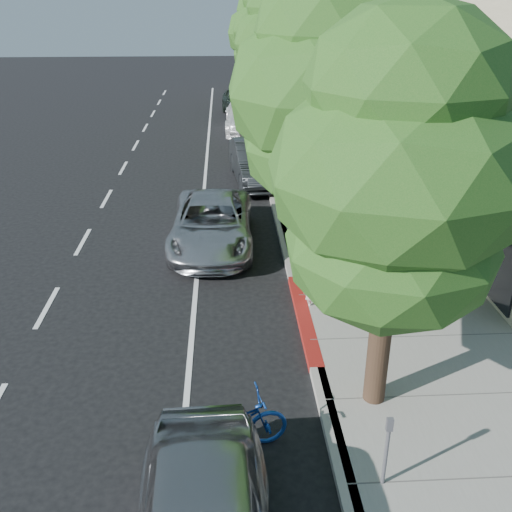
{
  "coord_description": "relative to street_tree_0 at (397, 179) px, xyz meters",
  "views": [
    {
      "loc": [
        -1.76,
        -10.36,
        7.06
      ],
      "look_at": [
        -1.08,
        1.79,
        1.35
      ],
      "focal_mm": 40.0,
      "sensor_mm": 36.0,
      "label": 1
    }
  ],
  "objects": [
    {
      "name": "bicycle",
      "position": [
        -2.7,
        -1.0,
        -3.87
      ],
      "size": [
        2.1,
        1.08,
        1.05
      ],
      "primitive_type": "imported",
      "rotation": [
        0.0,
        0.0,
        1.77
      ],
      "color": "#16419B",
      "rests_on": "ground"
    },
    {
      "name": "pedestrian",
      "position": [
        1.9,
        10.46,
        -3.34
      ],
      "size": [
        1.11,
        1.06,
        1.81
      ],
      "primitive_type": "imported",
      "rotation": [
        0.0,
        0.0,
        3.75
      ],
      "color": "black",
      "rests_on": "sidewalk"
    },
    {
      "name": "storefront_building",
      "position": [
        8.7,
        20.0,
        -0.89
      ],
      "size": [
        10.0,
        36.0,
        7.0
      ],
      "primitive_type": "cube",
      "color": "beige",
      "rests_on": "ground"
    },
    {
      "name": "cyclist",
      "position": [
        -0.65,
        3.65,
        -3.54
      ],
      "size": [
        0.41,
        0.62,
        1.7
      ],
      "primitive_type": "imported",
      "rotation": [
        0.0,
        0.0,
        1.57
      ],
      "color": "white",
      "rests_on": "ground"
    },
    {
      "name": "street_tree_2",
      "position": [
        -0.0,
        12.0,
        -0.26
      ],
      "size": [
        3.96,
        3.96,
        6.66
      ],
      "color": "black",
      "rests_on": "ground"
    },
    {
      "name": "silver_suv",
      "position": [
        -3.1,
        7.5,
        -3.68
      ],
      "size": [
        2.56,
        5.25,
        1.44
      ],
      "primitive_type": "imported",
      "rotation": [
        0.0,
        0.0,
        -0.03
      ],
      "color": "#B2B2B7",
      "rests_on": "ground"
    },
    {
      "name": "street_tree_3",
      "position": [
        -0.0,
        18.0,
        0.43
      ],
      "size": [
        4.46,
        4.46,
        7.72
      ],
      "color": "black",
      "rests_on": "ground"
    },
    {
      "name": "ground",
      "position": [
        -0.9,
        2.0,
        -4.39
      ],
      "size": [
        120.0,
        120.0,
        0.0
      ],
      "primitive_type": "plane",
      "color": "black",
      "rests_on": "ground"
    },
    {
      "name": "white_pickup",
      "position": [
        -1.4,
        23.0,
        -3.55
      ],
      "size": [
        2.5,
        5.86,
        1.68
      ],
      "primitive_type": "imported",
      "rotation": [
        0.0,
        0.0,
        -0.02
      ],
      "color": "silver",
      "rests_on": "ground"
    },
    {
      "name": "street_tree_0",
      "position": [
        0.0,
        0.0,
        0.0
      ],
      "size": [
        4.13,
        4.13,
        7.06
      ],
      "color": "black",
      "rests_on": "ground"
    },
    {
      "name": "street_tree_4",
      "position": [
        0.0,
        24.0,
        0.55
      ],
      "size": [
        4.36,
        4.36,
        7.85
      ],
      "color": "black",
      "rests_on": "ground"
    },
    {
      "name": "curb_red_segment",
      "position": [
        -0.9,
        3.0,
        -4.32
      ],
      "size": [
        0.32,
        4.0,
        0.15
      ],
      "primitive_type": "cube",
      "color": "maroon",
      "rests_on": "ground"
    },
    {
      "name": "street_tree_5",
      "position": [
        -0.0,
        30.0,
        0.07
      ],
      "size": [
        4.8,
        4.8,
        7.34
      ],
      "color": "black",
      "rests_on": "ground"
    },
    {
      "name": "sidewalk",
      "position": [
        1.4,
        10.0,
        -4.32
      ],
      "size": [
        4.6,
        56.0,
        0.15
      ],
      "primitive_type": "cube",
      "color": "gray",
      "rests_on": "ground"
    },
    {
      "name": "street_tree_1",
      "position": [
        -0.0,
        6.0,
        0.26
      ],
      "size": [
        5.29,
        5.29,
        7.74
      ],
      "color": "black",
      "rests_on": "ground"
    },
    {
      "name": "dark_sedan",
      "position": [
        -1.4,
        13.75,
        -3.58
      ],
      "size": [
        2.17,
        5.09,
        1.63
      ],
      "primitive_type": "imported",
      "rotation": [
        0.0,
        0.0,
        0.09
      ],
      "color": "#222528",
      "rests_on": "ground"
    },
    {
      "name": "curb",
      "position": [
        -0.9,
        10.0,
        -4.32
      ],
      "size": [
        0.3,
        56.0,
        0.15
      ],
      "primitive_type": "cube",
      "color": "#9E998E",
      "rests_on": "ground"
    },
    {
      "name": "dark_suv_far",
      "position": [
        -1.61,
        26.92,
        -3.56
      ],
      "size": [
        2.54,
        5.09,
        1.67
      ],
      "primitive_type": "imported",
      "rotation": [
        0.0,
        0.0,
        0.12
      ],
      "color": "black",
      "rests_on": "ground"
    }
  ]
}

